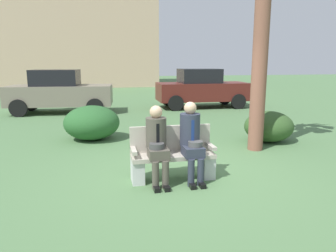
# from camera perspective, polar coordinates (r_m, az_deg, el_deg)

# --- Properties ---
(ground_plane) EXTENTS (80.00, 80.00, 0.00)m
(ground_plane) POSITION_cam_1_polar(r_m,az_deg,el_deg) (5.79, 2.92, -8.46)
(ground_plane) COLOR #4F7548
(park_bench) EXTENTS (1.40, 0.44, 0.90)m
(park_bench) POSITION_cam_1_polar(r_m,az_deg,el_deg) (5.42, 0.77, -5.40)
(park_bench) COLOR #B7AD9E
(park_bench) RESTS_ON ground
(seated_man_left) EXTENTS (0.34, 0.72, 1.28)m
(seated_man_left) POSITION_cam_1_polar(r_m,az_deg,el_deg) (5.16, -1.97, -2.67)
(seated_man_left) COLOR #4C473D
(seated_man_left) RESTS_ON ground
(seated_man_right) EXTENTS (0.34, 0.72, 1.32)m
(seated_man_right) POSITION_cam_1_polar(r_m,az_deg,el_deg) (5.29, 4.23, -2.09)
(seated_man_right) COLOR #2D3342
(seated_man_right) RESTS_ON ground
(shrub_near_bench) EXTENTS (1.41, 1.29, 0.88)m
(shrub_near_bench) POSITION_cam_1_polar(r_m,az_deg,el_deg) (8.36, -13.51, 0.58)
(shrub_near_bench) COLOR #295B2B
(shrub_near_bench) RESTS_ON ground
(shrub_mid_lawn) EXTENTS (1.23, 1.12, 0.77)m
(shrub_mid_lawn) POSITION_cam_1_polar(r_m,az_deg,el_deg) (8.34, 17.63, -0.08)
(shrub_mid_lawn) COLOR #325326
(shrub_mid_lawn) RESTS_ON ground
(parked_car_near) EXTENTS (4.02, 1.99, 1.68)m
(parked_car_near) POSITION_cam_1_polar(r_m,az_deg,el_deg) (13.09, -18.86, 5.86)
(parked_car_near) COLOR slate
(parked_car_near) RESTS_ON ground
(parked_car_far) EXTENTS (3.91, 1.72, 1.68)m
(parked_car_far) POSITION_cam_1_polar(r_m,az_deg,el_deg) (14.02, 6.04, 6.74)
(parked_car_far) COLOR #591E19
(parked_car_far) RESTS_ON ground
(building_backdrop) EXTENTS (13.86, 7.50, 12.61)m
(building_backdrop) POSITION_cam_1_polar(r_m,az_deg,el_deg) (29.10, -16.74, 19.59)
(building_backdrop) COLOR #CBA88A
(building_backdrop) RESTS_ON ground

